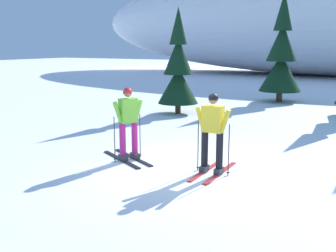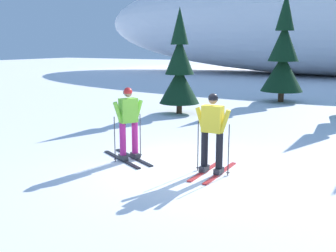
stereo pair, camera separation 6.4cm
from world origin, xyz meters
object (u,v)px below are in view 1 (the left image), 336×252
(pine_tree_far_left, at_px, (178,70))
(pine_tree_center_left, at_px, (281,57))
(skier_lime_jacket, at_px, (128,123))
(skier_yellow_jacket, at_px, (213,132))

(pine_tree_far_left, bearing_deg, pine_tree_center_left, 62.77)
(skier_lime_jacket, bearing_deg, pine_tree_center_left, 86.48)
(skier_lime_jacket, bearing_deg, skier_yellow_jacket, 0.24)
(pine_tree_far_left, distance_m, pine_tree_center_left, 6.14)
(skier_yellow_jacket, xyz_separation_m, skier_lime_jacket, (-2.17, -0.01, -0.00))
(skier_yellow_jacket, xyz_separation_m, pine_tree_center_left, (-1.43, 12.00, 1.27))
(skier_yellow_jacket, distance_m, pine_tree_center_left, 12.15)
(skier_yellow_jacket, relative_size, skier_lime_jacket, 0.99)
(skier_yellow_jacket, distance_m, pine_tree_far_left, 7.85)
(pine_tree_far_left, bearing_deg, skier_lime_jacket, -72.56)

